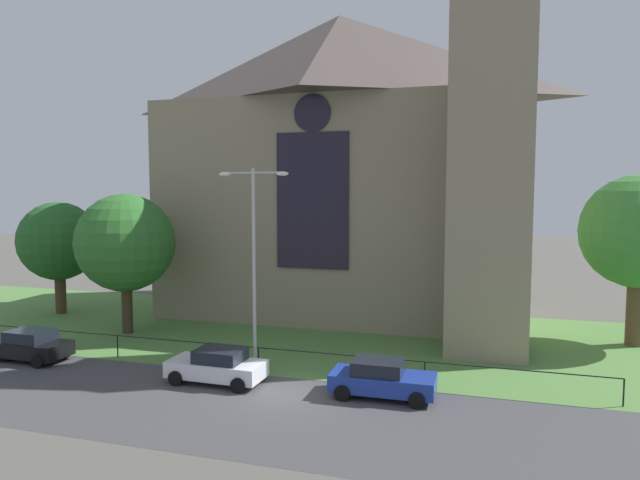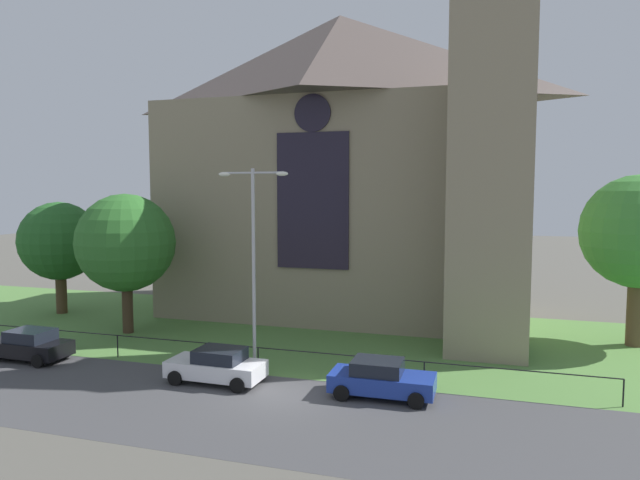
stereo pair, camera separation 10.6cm
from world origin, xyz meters
name	(u,v)px [view 2 (the right image)]	position (x,y,z in m)	size (l,w,h in m)	color
ground	(345,335)	(0.00, 10.00, 0.00)	(160.00, 160.00, 0.00)	#56544C
road_asphalt	(265,412)	(0.00, -2.00, 0.00)	(120.00, 8.00, 0.01)	#424244
grass_verge	(335,344)	(0.00, 8.00, 0.00)	(120.00, 20.00, 0.01)	#517F3D
church_building	(348,161)	(-1.41, 16.21, 10.27)	(23.20, 16.20, 26.00)	gray
iron_railing	(258,350)	(-2.18, 2.50, 0.97)	(30.50, 0.07, 1.13)	black
tree_left_far	(59,241)	(-19.92, 10.24, 4.89)	(5.26, 5.26, 7.55)	#4C3823
tree_right_far	(640,233)	(15.45, 12.45, 6.10)	(6.04, 6.04, 9.18)	brown
tree_left_near	(126,243)	(-12.32, 6.92, 5.28)	(5.67, 5.67, 8.14)	#423021
streetlamp_near	(254,246)	(-2.31, 2.40, 5.83)	(3.37, 0.26, 9.31)	#B2B2B7
parked_car_black	(28,345)	(-13.69, 0.82, 0.74)	(4.23, 2.08, 1.51)	black
parked_car_white	(217,366)	(-3.26, 0.50, 0.74)	(4.23, 2.08, 1.51)	silver
parked_car_blue	(381,379)	(3.90, 0.87, 0.74)	(4.22, 2.06, 1.51)	#1E3899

